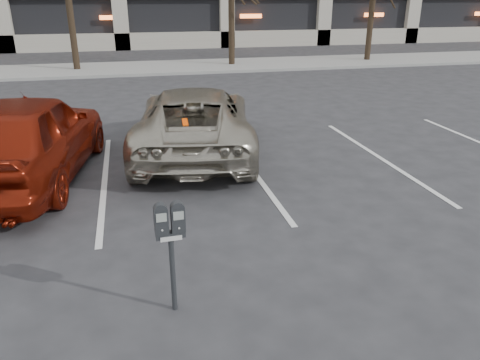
% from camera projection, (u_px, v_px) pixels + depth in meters
% --- Properties ---
extents(ground, '(140.00, 140.00, 0.00)m').
position_uv_depth(ground, '(198.00, 228.00, 6.88)').
color(ground, '#28282B').
rests_on(ground, ground).
extents(sidewalk, '(80.00, 4.00, 0.12)m').
position_uv_depth(sidewalk, '(146.00, 68.00, 21.32)').
color(sidewalk, gray).
rests_on(sidewalk, ground).
extents(stall_lines, '(16.90, 5.20, 0.00)m').
position_uv_depth(stall_lines, '(105.00, 180.00, 8.66)').
color(stall_lines, silver).
rests_on(stall_lines, ground).
extents(parking_meter, '(0.33, 0.14, 1.25)m').
position_uv_depth(parking_meter, '(170.00, 231.00, 4.77)').
color(parking_meter, black).
rests_on(parking_meter, ground).
extents(suv_silver, '(3.14, 5.39, 1.42)m').
position_uv_depth(suv_silver, '(195.00, 120.00, 9.96)').
color(suv_silver, '#B2AB98').
rests_on(suv_silver, ground).
extents(car_red, '(2.68, 5.05, 1.64)m').
position_uv_depth(car_red, '(27.00, 137.00, 8.38)').
color(car_red, maroon).
rests_on(car_red, ground).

